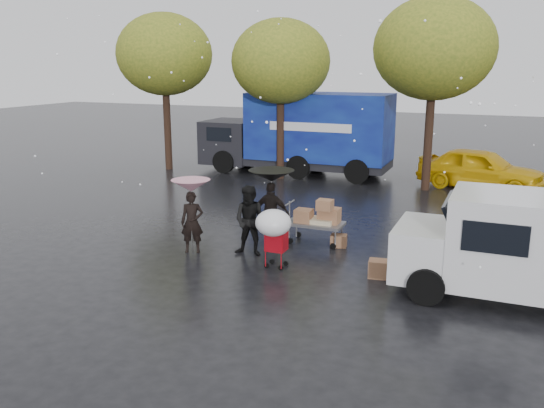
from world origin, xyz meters
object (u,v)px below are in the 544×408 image
at_px(person_black, 271,214).
at_px(blue_truck, 301,134).
at_px(vendor_cart, 318,218).
at_px(white_van, 528,247).
at_px(person_pink, 192,222).
at_px(shopping_cart, 274,226).
at_px(yellow_taxi, 480,169).

height_order(person_black, blue_truck, blue_truck).
bearing_deg(person_black, vendor_cart, -160.03).
distance_m(person_black, white_van, 6.41).
xyz_separation_m(person_pink, white_van, (7.84, -0.11, 0.37)).
height_order(person_pink, shopping_cart, person_pink).
xyz_separation_m(person_black, shopping_cart, (0.81, -1.78, 0.22)).
height_order(shopping_cart, blue_truck, blue_truck).
relative_size(person_pink, white_van, 0.32).
bearing_deg(blue_truck, white_van, -51.62).
height_order(vendor_cart, yellow_taxi, yellow_taxi).
distance_m(person_pink, vendor_cart, 3.36).
relative_size(person_pink, yellow_taxi, 0.34).
bearing_deg(yellow_taxi, blue_truck, 100.62).
relative_size(person_black, vendor_cart, 1.11).
bearing_deg(person_black, blue_truck, -78.48).
height_order(shopping_cart, white_van, white_van).
xyz_separation_m(person_black, yellow_taxi, (4.73, 9.46, -0.06)).
height_order(shopping_cart, yellow_taxi, yellow_taxi).
bearing_deg(white_van, person_black, 166.43).
xyz_separation_m(person_pink, yellow_taxi, (6.34, 10.86, -0.00)).
height_order(person_black, yellow_taxi, person_black).
distance_m(blue_truck, yellow_taxi, 7.52).
bearing_deg(vendor_cart, person_black, -156.03).
bearing_deg(person_pink, person_black, 17.72).
height_order(white_van, blue_truck, blue_truck).
relative_size(vendor_cart, blue_truck, 0.18).
bearing_deg(blue_truck, yellow_taxi, -2.55).
xyz_separation_m(vendor_cart, blue_truck, (-3.87, 9.28, 1.03)).
bearing_deg(person_pink, shopping_cart, -32.20).
relative_size(person_pink, person_black, 0.94).
distance_m(person_black, yellow_taxi, 10.58).
relative_size(blue_truck, yellow_taxi, 1.79).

